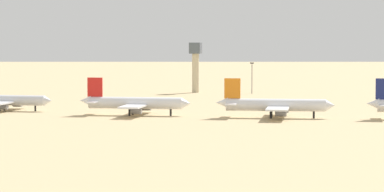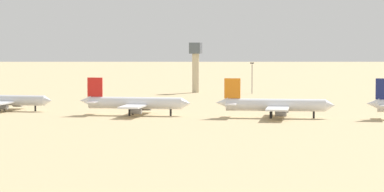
% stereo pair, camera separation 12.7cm
% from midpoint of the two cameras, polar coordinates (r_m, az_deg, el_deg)
% --- Properties ---
extents(ground, '(4000.00, 4000.00, 0.00)m').
position_cam_midpoint_polar(ground, '(327.71, -4.04, -1.31)').
color(ground, tan).
extents(ridge_west, '(264.10, 218.95, 74.64)m').
position_cam_midpoint_polar(ridge_west, '(1325.93, 2.40, 3.91)').
color(ridge_west, slate).
rests_on(ridge_west, ground).
extents(parked_jet_white_3, '(35.01, 29.31, 11.59)m').
position_cam_midpoint_polar(parked_jet_white_3, '(368.74, -10.39, -0.23)').
color(parked_jet_white_3, silver).
rests_on(parked_jet_white_3, ground).
extents(parked_jet_red_4, '(38.19, 32.10, 12.62)m').
position_cam_midpoint_polar(parked_jet_red_4, '(343.24, -3.23, -0.40)').
color(parked_jet_red_4, white).
rests_on(parked_jet_red_4, ground).
extents(parked_jet_orange_5, '(38.90, 32.82, 12.84)m').
position_cam_midpoint_polar(parked_jet_orange_5, '(332.99, 4.63, -0.51)').
color(parked_jet_orange_5, white).
rests_on(parked_jet_orange_5, ground).
extents(control_tower, '(5.20, 5.20, 23.31)m').
position_cam_midpoint_polar(control_tower, '(475.58, 0.21, 1.89)').
color(control_tower, '#C6B793').
rests_on(control_tower, ground).
extents(light_pole_east, '(1.80, 0.50, 14.24)m').
position_cam_midpoint_polar(light_pole_east, '(468.39, 3.37, 1.15)').
color(light_pole_east, '#59595E').
rests_on(light_pole_east, ground).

